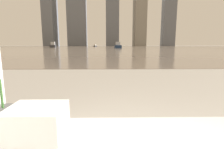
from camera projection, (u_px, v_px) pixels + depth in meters
name	position (u px, v px, depth m)	size (l,w,h in m)	color
potted_orchid	(4.00, 115.00, 0.91)	(0.15, 0.15, 0.36)	#4C4C4C
towel_stack	(37.00, 124.00, 0.80)	(0.25, 0.22, 0.16)	white
harbor_water	(109.00, 47.00, 61.26)	(180.00, 110.00, 0.01)	gray
harbor_boat_1	(118.00, 46.00, 47.70)	(1.82, 4.65, 1.71)	navy
harbor_boat_3	(95.00, 46.00, 79.86)	(1.64, 2.84, 1.01)	#2D2D33
harbor_boat_4	(53.00, 46.00, 57.19)	(2.53, 5.06, 1.81)	#2D2D33
skyline_tower_0	(50.00, 22.00, 113.15)	(6.91, 12.94, 30.79)	slate
skyline_tower_1	(77.00, 19.00, 113.11)	(11.46, 10.37, 34.92)	slate
skyline_tower_3	(140.00, 14.00, 113.29)	(7.18, 13.72, 41.29)	gray
skyline_tower_4	(169.00, 18.00, 114.07)	(7.88, 6.95, 36.21)	slate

